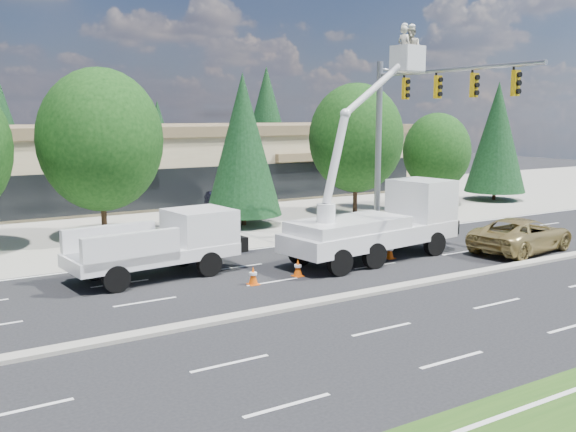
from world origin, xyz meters
TOP-DOWN VIEW (x-y plane):
  - ground at (0.00, 0.00)m, footprint 140.00×140.00m
  - concrete_apron at (0.00, 20.00)m, footprint 140.00×22.00m
  - road_median at (0.00, 0.00)m, footprint 120.00×0.55m
  - strip_mall at (0.00, 29.97)m, footprint 50.40×15.40m
  - tree_front_d at (-3.00, 15.00)m, footprint 6.20×6.20m
  - tree_front_e at (5.00, 15.00)m, footprint 4.37×4.37m
  - tree_front_f at (13.00, 15.00)m, footprint 5.95×5.95m
  - tree_front_g at (20.00, 15.00)m, footprint 4.63×4.63m
  - tree_front_h at (26.00, 15.00)m, footprint 4.40×4.40m
  - tree_back_c at (10.00, 42.00)m, footprint 3.87×3.87m
  - tree_back_d at (22.00, 42.00)m, footprint 5.72×5.72m
  - signal_mast at (10.03, 7.04)m, footprint 2.76×10.16m
  - utility_pickup at (-3.12, 6.25)m, footprint 6.76×3.08m
  - bucket_truck at (6.33, 4.29)m, footprint 8.94×3.71m
  - traffic_cone_b at (-0.80, 3.27)m, footprint 0.40×0.40m
  - traffic_cone_c at (1.29, 3.44)m, footprint 0.40×0.40m
  - traffic_cone_d at (6.43, 3.95)m, footprint 0.40×0.40m
  - minivan at (12.58, 1.87)m, footprint 6.03×3.43m
  - parked_car_east at (5.29, 18.30)m, footprint 2.86×4.99m

SIDE VIEW (x-z plane):
  - ground at x=0.00m, z-range 0.00..0.00m
  - concrete_apron at x=0.00m, z-range 0.00..0.01m
  - road_median at x=0.00m, z-range 0.00..0.12m
  - traffic_cone_b at x=-0.80m, z-range -0.01..0.69m
  - traffic_cone_c at x=1.29m, z-range -0.01..0.69m
  - traffic_cone_d at x=6.43m, z-range -0.01..0.69m
  - parked_car_east at x=5.29m, z-range 0.00..1.56m
  - minivan at x=12.58m, z-range 0.00..1.59m
  - utility_pickup at x=-3.12m, z-range -0.22..2.29m
  - bucket_truck at x=6.33m, z-range -2.93..7.25m
  - strip_mall at x=0.00m, z-range 0.08..5.58m
  - tree_front_g at x=20.00m, z-range 0.55..6.97m
  - tree_back_c at x=10.00m, z-range 0.28..7.91m
  - tree_front_e at x=5.00m, z-range 0.31..8.92m
  - tree_front_h at x=26.00m, z-range 0.32..8.98m
  - tree_front_f at x=13.00m, z-range 0.70..8.95m
  - tree_front_d at x=-3.00m, z-range 0.73..9.33m
  - tree_back_d at x=22.00m, z-range 0.41..11.69m
  - signal_mast at x=10.03m, z-range 1.56..10.56m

